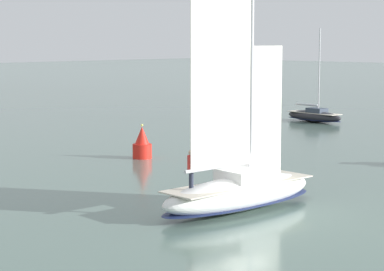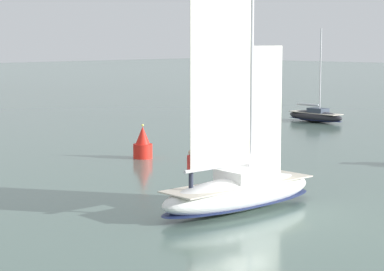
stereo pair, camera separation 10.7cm
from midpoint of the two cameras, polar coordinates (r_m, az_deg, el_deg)
ground_plane at (r=34.04m, az=3.54°, el=-5.67°), size 400.00×400.00×0.00m
sailboat_main at (r=33.84m, az=3.56°, el=-4.02°), size 9.13×3.03×12.38m
sailboat_moored_mid_channel at (r=70.91m, az=9.26°, el=1.51°), size 2.38×6.45×8.68m
channel_buoy at (r=48.53m, az=-3.88°, el=-0.70°), size 1.25×1.25×2.24m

